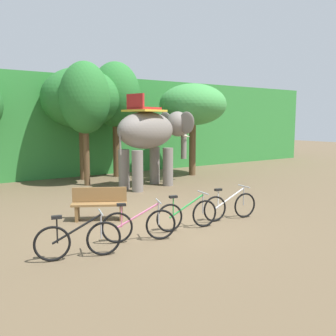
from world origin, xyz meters
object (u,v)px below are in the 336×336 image
(elephant, at_px, (152,134))
(bike_pink, at_px, (139,225))
(tree_center, at_px, (81,99))
(tree_center_right, at_px, (116,96))
(bike_green, at_px, (187,214))
(bike_black, at_px, (78,240))
(wooden_bench, at_px, (99,203))
(tree_far_right, at_px, (193,105))
(bike_white, at_px, (230,206))
(tree_right, at_px, (85,98))

(elephant, distance_m, bike_pink, 7.40)
(tree_center, relative_size, tree_center_right, 0.93)
(bike_green, bearing_deg, tree_center_right, 74.12)
(bike_black, relative_size, wooden_bench, 1.10)
(tree_far_right, height_order, bike_pink, tree_far_right)
(wooden_bench, bearing_deg, tree_center, 72.02)
(bike_black, relative_size, bike_white, 0.98)
(tree_right, xyz_separation_m, tree_center, (0.43, 1.57, 0.08))
(tree_right, height_order, tree_far_right, tree_right)
(tree_center_right, relative_size, wooden_bench, 3.68)
(bike_pink, bearing_deg, tree_far_right, 45.35)
(tree_far_right, xyz_separation_m, bike_green, (-5.97, -7.41, -3.12))
(tree_center, distance_m, elephant, 4.07)
(bike_pink, bearing_deg, elephant, 55.67)
(bike_black, bearing_deg, tree_center_right, 59.54)
(bike_white, bearing_deg, bike_pink, -176.21)
(tree_center, distance_m, wooden_bench, 8.07)
(elephant, xyz_separation_m, bike_pink, (-4.05, -5.92, -1.82))
(bike_green, bearing_deg, tree_far_right, 51.13)
(bike_black, bearing_deg, tree_right, 66.80)
(elephant, bearing_deg, tree_far_right, 25.35)
(bike_pink, relative_size, bike_green, 0.96)
(tree_far_right, height_order, bike_green, tree_far_right)
(elephant, xyz_separation_m, wooden_bench, (-4.02, -3.68, -1.72))
(tree_center, bearing_deg, tree_center_right, 0.32)
(wooden_bench, bearing_deg, tree_center_right, 60.09)
(wooden_bench, bearing_deg, tree_far_right, 35.52)
(bike_pink, bearing_deg, tree_center_right, 66.30)
(bike_black, height_order, bike_white, same)
(tree_center_right, xyz_separation_m, bike_black, (-5.59, -9.51, -3.56))
(bike_black, distance_m, wooden_bench, 2.92)
(tree_center, bearing_deg, bike_green, -95.23)
(tree_far_right, distance_m, bike_pink, 11.04)
(elephant, height_order, bike_white, elephant)
(tree_center_right, bearing_deg, elephant, -90.45)
(tree_right, height_order, tree_center, tree_right)
(tree_center_right, distance_m, wooden_bench, 8.82)
(bike_green, bearing_deg, tree_right, 86.90)
(tree_far_right, bearing_deg, tree_right, 178.29)
(tree_far_right, bearing_deg, bike_white, -121.12)
(tree_center_right, relative_size, tree_far_right, 1.22)
(bike_black, distance_m, bike_white, 4.55)
(tree_far_right, bearing_deg, bike_black, -139.08)
(tree_right, xyz_separation_m, bike_green, (-0.41, -7.57, -3.27))
(bike_black, height_order, bike_pink, same)
(bike_green, distance_m, bike_white, 1.55)
(elephant, relative_size, bike_green, 2.50)
(tree_center, relative_size, bike_white, 3.03)
(bike_green, xyz_separation_m, wooden_bench, (-1.44, 2.12, 0.09))
(tree_right, distance_m, tree_center, 1.62)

